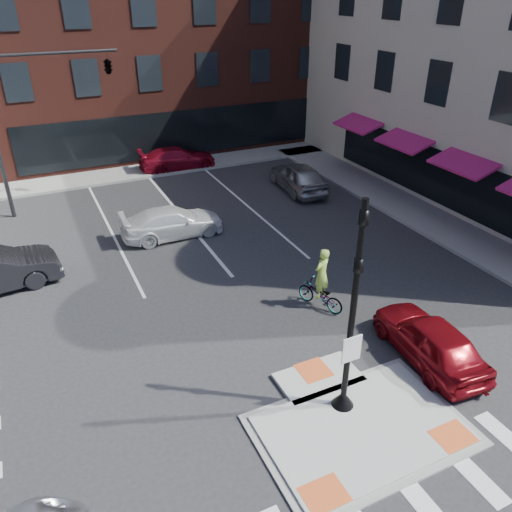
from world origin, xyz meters
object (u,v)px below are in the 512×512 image
bg_car_silver (298,177)px  cyclist (321,288)px  red_sedan (430,339)px  white_pickup (172,222)px  bg_car_red (177,158)px

bg_car_silver → cyclist: 11.46m
red_sedan → white_pickup: 12.40m
bg_car_silver → cyclist: cyclist is taller
bg_car_silver → cyclist: bearing=68.9°
bg_car_red → white_pickup: bearing=162.9°
white_pickup → cyclist: cyclist is taller
bg_car_silver → bg_car_red: size_ratio=0.99×
bg_car_red → bg_car_silver: bearing=-140.6°
cyclist → red_sedan: bearing=88.4°
red_sedan → bg_car_red: red_sedan is taller
red_sedan → bg_car_silver: 14.52m
red_sedan → white_pickup: red_sedan is taller
white_pickup → red_sedan: bearing=-158.1°
cyclist → white_pickup: bearing=-92.3°
red_sedan → cyclist: 4.07m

